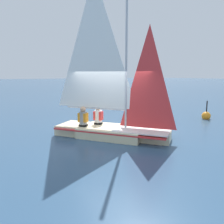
{
  "coord_description": "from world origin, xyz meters",
  "views": [
    {
      "loc": [
        6.82,
        -4.55,
        2.37
      ],
      "look_at": [
        0.0,
        0.0,
        0.97
      ],
      "focal_mm": 35.0,
      "sensor_mm": 36.0,
      "label": 1
    }
  ],
  "objects_px": {
    "sailor_crew": "(83,120)",
    "sailor_helm": "(98,118)",
    "sailboat_main": "(111,112)",
    "buoy_marker": "(206,116)"
  },
  "relations": [
    {
      "from": "sailboat_main",
      "to": "buoy_marker",
      "type": "bearing_deg",
      "value": 53.99
    },
    {
      "from": "sailboat_main",
      "to": "buoy_marker",
      "type": "distance_m",
      "value": 6.26
    },
    {
      "from": "sailboat_main",
      "to": "sailor_crew",
      "type": "relative_size",
      "value": 5.25
    },
    {
      "from": "sailor_crew",
      "to": "buoy_marker",
      "type": "xyz_separation_m",
      "value": [
        0.75,
        7.03,
        -0.44
      ]
    },
    {
      "from": "sailboat_main",
      "to": "sailor_crew",
      "type": "xyz_separation_m",
      "value": [
        -0.73,
        -0.82,
        -0.33
      ]
    },
    {
      "from": "sailor_helm",
      "to": "buoy_marker",
      "type": "height_order",
      "value": "sailor_helm"
    },
    {
      "from": "sailboat_main",
      "to": "sailor_helm",
      "type": "height_order",
      "value": "sailboat_main"
    },
    {
      "from": "sailor_crew",
      "to": "sailor_helm",
      "type": "bearing_deg",
      "value": 53.83
    },
    {
      "from": "sailboat_main",
      "to": "sailor_crew",
      "type": "height_order",
      "value": "sailboat_main"
    },
    {
      "from": "sailor_helm",
      "to": "buoy_marker",
      "type": "xyz_separation_m",
      "value": [
        0.74,
        6.34,
        -0.44
      ]
    }
  ]
}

